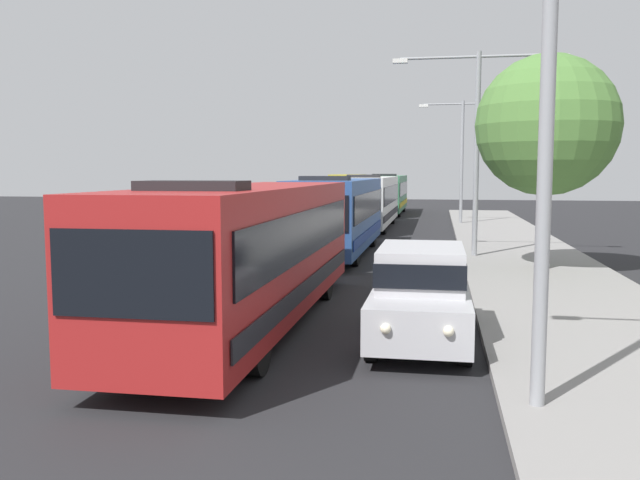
# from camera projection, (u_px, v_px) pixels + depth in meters

# --- Properties ---
(bus_lead) EXTENTS (2.58, 11.51, 3.21)m
(bus_lead) POSITION_uv_depth(u_px,v_px,m) (251.00, 248.00, 14.44)
(bus_lead) COLOR maroon
(bus_lead) RESTS_ON ground_plane
(bus_second_in_line) EXTENTS (2.58, 10.87, 3.21)m
(bus_second_in_line) POSITION_uv_depth(u_px,v_px,m) (338.00, 213.00, 26.94)
(bus_second_in_line) COLOR #284C8C
(bus_second_in_line) RESTS_ON ground_plane
(bus_middle) EXTENTS (2.58, 12.38, 3.21)m
(bus_middle) POSITION_uv_depth(u_px,v_px,m) (370.00, 200.00, 39.52)
(bus_middle) COLOR silver
(bus_middle) RESTS_ON ground_plane
(bus_fourth_in_line) EXTENTS (2.58, 11.57, 3.21)m
(bus_fourth_in_line) POSITION_uv_depth(u_px,v_px,m) (388.00, 193.00, 52.83)
(bus_fourth_in_line) COLOR #33724C
(bus_fourth_in_line) RESTS_ON ground_plane
(white_suv) EXTENTS (1.86, 4.52, 1.90)m
(white_suv) POSITION_uv_depth(u_px,v_px,m) (421.00, 291.00, 12.95)
(white_suv) COLOR #B7B7BC
(white_suv) RESTS_ON ground_plane
(box_truck_oncoming) EXTENTS (2.35, 7.49, 3.15)m
(box_truck_oncoming) POSITION_uv_depth(u_px,v_px,m) (346.00, 192.00, 53.26)
(box_truck_oncoming) COLOR black
(box_truck_oncoming) RESTS_ON ground_plane
(streetlamp_near) EXTENTS (5.06, 0.28, 8.18)m
(streetlamp_near) POSITION_uv_depth(u_px,v_px,m) (550.00, 37.00, 8.65)
(streetlamp_near) COLOR gray
(streetlamp_near) RESTS_ON sidewalk
(streetlamp_mid) EXTENTS (6.42, 0.28, 7.69)m
(streetlamp_mid) POSITION_uv_depth(u_px,v_px,m) (477.00, 130.00, 25.00)
(streetlamp_mid) COLOR gray
(streetlamp_mid) RESTS_ON sidewalk
(streetlamp_far) EXTENTS (5.39, 0.28, 7.61)m
(streetlamp_far) POSITION_uv_depth(u_px,v_px,m) (462.00, 148.00, 41.35)
(streetlamp_far) COLOR gray
(streetlamp_far) RESTS_ON sidewalk
(roadside_tree) EXTENTS (4.58, 4.58, 7.00)m
(roadside_tree) POSITION_uv_depth(u_px,v_px,m) (547.00, 126.00, 21.48)
(roadside_tree) COLOR #4C3823
(roadside_tree) RESTS_ON sidewalk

